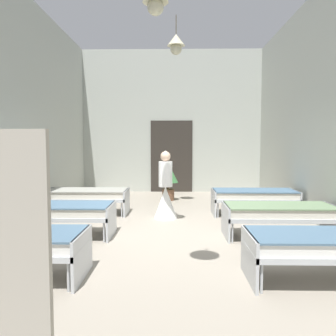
{
  "coord_description": "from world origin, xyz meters",
  "views": [
    {
      "loc": [
        0.11,
        -5.92,
        1.65
      ],
      "look_at": [
        0.0,
        -0.3,
        1.24
      ],
      "focal_mm": 36.59,
      "sensor_mm": 36.0,
      "label": 1
    }
  ],
  "objects_px": {
    "bed_left_row_2": "(87,195)",
    "potted_plant": "(168,176)",
    "bed_left_row_0": "(6,243)",
    "nurse_near_aisle": "(166,194)",
    "bed_right_row_0": "(328,245)",
    "bed_left_row_1": "(59,212)",
    "bed_right_row_2": "(254,196)",
    "bed_right_row_1": "(279,213)"
  },
  "relations": [
    {
      "from": "bed_right_row_2",
      "to": "bed_right_row_1",
      "type": "bearing_deg",
      "value": -90.0
    },
    {
      "from": "bed_right_row_1",
      "to": "bed_right_row_2",
      "type": "height_order",
      "value": "same"
    },
    {
      "from": "bed_left_row_0",
      "to": "bed_right_row_2",
      "type": "relative_size",
      "value": 1.0
    },
    {
      "from": "bed_right_row_2",
      "to": "bed_left_row_1",
      "type": "bearing_deg",
      "value": -153.84
    },
    {
      "from": "bed_left_row_0",
      "to": "bed_left_row_1",
      "type": "distance_m",
      "value": 1.9
    },
    {
      "from": "bed_right_row_0",
      "to": "nurse_near_aisle",
      "type": "relative_size",
      "value": 1.28
    },
    {
      "from": "bed_left_row_0",
      "to": "bed_left_row_2",
      "type": "bearing_deg",
      "value": 90.0
    },
    {
      "from": "nurse_near_aisle",
      "to": "bed_right_row_1",
      "type": "bearing_deg",
      "value": -148.83
    },
    {
      "from": "bed_right_row_2",
      "to": "nurse_near_aisle",
      "type": "bearing_deg",
      "value": -168.62
    },
    {
      "from": "bed_right_row_0",
      "to": "bed_right_row_2",
      "type": "height_order",
      "value": "same"
    },
    {
      "from": "bed_left_row_1",
      "to": "bed_right_row_1",
      "type": "bearing_deg",
      "value": 0.0
    },
    {
      "from": "bed_right_row_0",
      "to": "bed_left_row_1",
      "type": "bearing_deg",
      "value": 153.84
    },
    {
      "from": "nurse_near_aisle",
      "to": "potted_plant",
      "type": "xyz_separation_m",
      "value": [
        0.01,
        2.36,
        0.17
      ]
    },
    {
      "from": "bed_right_row_0",
      "to": "bed_left_row_1",
      "type": "distance_m",
      "value": 4.31
    },
    {
      "from": "bed_left_row_2",
      "to": "bed_right_row_0",
      "type": "bearing_deg",
      "value": -44.49
    },
    {
      "from": "bed_left_row_1",
      "to": "nurse_near_aisle",
      "type": "bearing_deg",
      "value": 38.99
    },
    {
      "from": "bed_left_row_2",
      "to": "nurse_near_aisle",
      "type": "relative_size",
      "value": 1.28
    },
    {
      "from": "bed_left_row_2",
      "to": "bed_right_row_2",
      "type": "xyz_separation_m",
      "value": [
        3.87,
        0.0,
        0.0
      ]
    },
    {
      "from": "bed_left_row_0",
      "to": "nurse_near_aisle",
      "type": "bearing_deg",
      "value": 61.48
    },
    {
      "from": "bed_left_row_1",
      "to": "bed_left_row_2",
      "type": "height_order",
      "value": "same"
    },
    {
      "from": "bed_left_row_2",
      "to": "nurse_near_aisle",
      "type": "height_order",
      "value": "nurse_near_aisle"
    },
    {
      "from": "potted_plant",
      "to": "bed_left_row_2",
      "type": "bearing_deg",
      "value": -133.59
    },
    {
      "from": "bed_left_row_2",
      "to": "bed_left_row_0",
      "type": "bearing_deg",
      "value": -90.0
    },
    {
      "from": "bed_left_row_0",
      "to": "bed_right_row_0",
      "type": "bearing_deg",
      "value": 0.0
    },
    {
      "from": "bed_right_row_1",
      "to": "potted_plant",
      "type": "height_order",
      "value": "potted_plant"
    },
    {
      "from": "bed_right_row_1",
      "to": "bed_left_row_1",
      "type": "bearing_deg",
      "value": 180.0
    },
    {
      "from": "bed_right_row_1",
      "to": "bed_right_row_2",
      "type": "bearing_deg",
      "value": 90.0
    },
    {
      "from": "nurse_near_aisle",
      "to": "bed_left_row_0",
      "type": "bearing_deg",
      "value": 129.05
    },
    {
      "from": "bed_left_row_2",
      "to": "potted_plant",
      "type": "height_order",
      "value": "potted_plant"
    },
    {
      "from": "bed_right_row_0",
      "to": "nurse_near_aisle",
      "type": "bearing_deg",
      "value": 120.83
    },
    {
      "from": "bed_left_row_0",
      "to": "potted_plant",
      "type": "bearing_deg",
      "value": 72.11
    },
    {
      "from": "bed_left_row_0",
      "to": "bed_right_row_2",
      "type": "bearing_deg",
      "value": 44.49
    },
    {
      "from": "bed_right_row_0",
      "to": "bed_right_row_2",
      "type": "bearing_deg",
      "value": 90.0
    },
    {
      "from": "bed_left_row_0",
      "to": "bed_right_row_2",
      "type": "height_order",
      "value": "same"
    },
    {
      "from": "bed_right_row_1",
      "to": "bed_right_row_2",
      "type": "xyz_separation_m",
      "value": [
        0.0,
        1.9,
        0.0
      ]
    },
    {
      "from": "bed_left_row_0",
      "to": "nurse_near_aisle",
      "type": "xyz_separation_m",
      "value": [
        1.84,
        3.39,
        0.09
      ]
    },
    {
      "from": "bed_left_row_2",
      "to": "potted_plant",
      "type": "xyz_separation_m",
      "value": [
        1.86,
        1.95,
        0.26
      ]
    },
    {
      "from": "bed_right_row_0",
      "to": "potted_plant",
      "type": "distance_m",
      "value": 6.1
    },
    {
      "from": "bed_left_row_0",
      "to": "bed_left_row_2",
      "type": "xyz_separation_m",
      "value": [
        0.0,
        3.8,
        0.0
      ]
    },
    {
      "from": "bed_left_row_1",
      "to": "potted_plant",
      "type": "relative_size",
      "value": 1.73
    },
    {
      "from": "nurse_near_aisle",
      "to": "potted_plant",
      "type": "bearing_deg",
      "value": -22.75
    },
    {
      "from": "bed_left_row_2",
      "to": "bed_right_row_2",
      "type": "height_order",
      "value": "same"
    }
  ]
}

